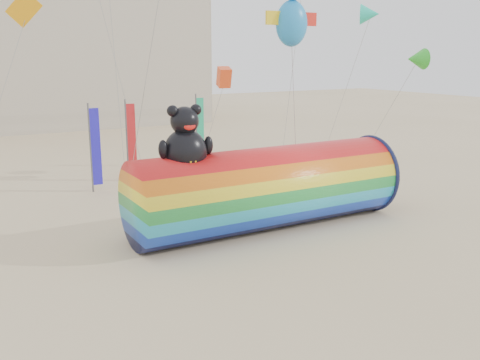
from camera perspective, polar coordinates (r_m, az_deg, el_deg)
ground at (r=23.12m, az=0.79°, el=-6.68°), size 160.00×160.00×0.00m
windsock_assembly at (r=24.62m, az=2.94°, el=-0.62°), size 12.99×3.96×5.99m
kite_handler at (r=28.24m, az=6.72°, el=-1.42°), size 0.58×0.39×1.55m
fabric_bundle at (r=28.05m, az=10.29°, el=-2.93°), size 2.62×1.35×0.41m
festival_banners at (r=34.95m, az=-10.08°, el=4.40°), size 9.17×3.82×5.20m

